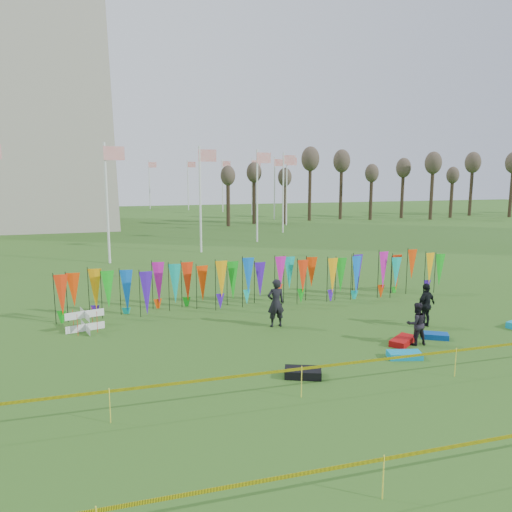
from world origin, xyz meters
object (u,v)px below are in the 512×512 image
object	(u,v)px
box_kite	(85,321)
person_left	(276,303)
kite_bag_turquoise	(404,355)
kite_bag_black	(303,373)
kite_bag_blue	(435,336)
kite_bag_red	(403,341)
person_mid	(416,324)
person_right	(426,305)

from	to	relation	value
box_kite	person_left	world-z (taller)	person_left
kite_bag_turquoise	kite_bag_black	world-z (taller)	kite_bag_black
kite_bag_blue	kite_bag_red	bearing A→B (deg)	-172.88
kite_bag_red	person_mid	bearing A→B (deg)	-25.09
person_mid	kite_bag_blue	world-z (taller)	person_mid
kite_bag_turquoise	kite_bag_blue	bearing A→B (deg)	33.11
person_right	kite_bag_red	size ratio (longest dim) A/B	1.46
kite_bag_black	person_left	bearing A→B (deg)	80.86
kite_bag_turquoise	box_kite	bearing A→B (deg)	149.92
person_mid	kite_bag_black	bearing A→B (deg)	20.31
kite_bag_turquoise	person_left	bearing A→B (deg)	123.85
kite_bag_black	kite_bag_turquoise	bearing A→B (deg)	7.12
person_right	kite_bag_black	size ratio (longest dim) A/B	1.61
person_left	kite_bag_blue	world-z (taller)	person_left
person_right	kite_bag_turquoise	distance (m)	3.95
kite_bag_turquoise	kite_bag_red	xyz separation A→B (m)	(0.73, 1.25, 0.00)
person_left	person_mid	bearing A→B (deg)	138.61
box_kite	kite_bag_turquoise	size ratio (longest dim) A/B	0.77
person_right	kite_bag_red	xyz separation A→B (m)	(-1.98, -1.52, -0.77)
box_kite	person_right	size ratio (longest dim) A/B	0.47
kite_bag_red	box_kite	bearing A→B (deg)	156.87
kite_bag_blue	kite_bag_black	distance (m)	6.27
box_kite	kite_bag_turquoise	xyz separation A→B (m)	(10.24, -5.93, -0.31)
kite_bag_red	kite_bag_black	distance (m)	4.83
person_mid	kite_bag_blue	xyz separation A→B (m)	(1.07, 0.37, -0.67)
person_right	kite_bag_blue	world-z (taller)	person_right
box_kite	kite_bag_black	world-z (taller)	box_kite
person_right	box_kite	bearing A→B (deg)	-33.43
box_kite	person_left	size ratio (longest dim) A/B	0.43
box_kite	person_right	xyz separation A→B (m)	(12.94, -3.16, 0.47)
box_kite	person_right	world-z (taller)	person_right
person_left	kite_bag_black	xyz separation A→B (m)	(-0.79, -4.93, -0.84)
box_kite	kite_bag_blue	distance (m)	13.22
box_kite	kite_bag_red	bearing A→B (deg)	-23.13
kite_bag_blue	kite_bag_red	size ratio (longest dim) A/B	0.80
person_left	person_mid	size ratio (longest dim) A/B	1.26
kite_bag_blue	kite_bag_red	distance (m)	1.48
kite_bag_turquoise	kite_bag_blue	world-z (taller)	kite_bag_turquoise
person_left	box_kite	bearing A→B (deg)	-13.33
box_kite	person_left	distance (m)	7.42
person_left	kite_bag_black	distance (m)	5.07
kite_bag_red	kite_bag_black	xyz separation A→B (m)	(-4.51, -1.72, 0.02)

